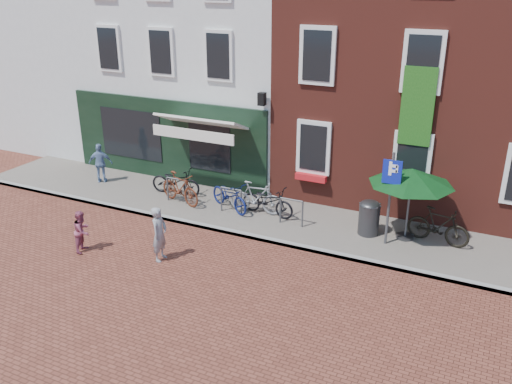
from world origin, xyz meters
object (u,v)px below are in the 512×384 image
at_px(boy, 82,231).
at_px(parking_sign, 391,186).
at_px(parasol, 412,174).
at_px(bicycle_2, 229,195).
at_px(woman, 159,234).
at_px(cafe_person, 101,163).
at_px(bicycle_1, 180,188).
at_px(bicycle_3, 256,198).
at_px(bicycle_0, 176,181).
at_px(litter_bin, 369,216).
at_px(bicycle_5, 438,226).
at_px(bicycle_4, 268,201).

bearing_deg(boy, parking_sign, -77.32).
distance_m(parasol, bicycle_2, 5.61).
xyz_separation_m(woman, cafe_person, (-5.06, 3.66, 0.06)).
height_order(woman, boy, woman).
distance_m(cafe_person, bicycle_1, 3.61).
xyz_separation_m(parasol, bicycle_1, (-7.09, -0.59, -1.41)).
distance_m(woman, bicycle_3, 3.74).
height_order(parking_sign, bicycle_0, parking_sign).
distance_m(bicycle_2, bicycle_3, 0.89).
relative_size(boy, cafe_person, 0.82).
bearing_deg(parasol, bicycle_3, -176.76).
bearing_deg(bicycle_0, litter_bin, -96.92).
xyz_separation_m(litter_bin, parasol, (1.01, 0.18, 1.37)).
relative_size(parking_sign, bicycle_0, 1.49).
height_order(cafe_person, bicycle_5, cafe_person).
xyz_separation_m(litter_bin, bicycle_5, (1.86, 0.25, -0.05)).
distance_m(parking_sign, bicycle_4, 3.94).
height_order(parasol, bicycle_1, parasol).
bearing_deg(parking_sign, parasol, 54.24).
xyz_separation_m(bicycle_0, bicycle_3, (3.12, -0.25, 0.05)).
bearing_deg(bicycle_0, parasol, -95.34).
xyz_separation_m(cafe_person, bicycle_0, (3.03, 0.16, -0.24)).
height_order(woman, bicycle_0, woman).
xyz_separation_m(cafe_person, bicycle_4, (6.52, -0.06, -0.24)).
xyz_separation_m(parking_sign, bicycle_5, (1.27, 0.65, -1.19)).
bearing_deg(bicycle_2, boy, 175.79).
distance_m(parking_sign, bicycle_5, 1.86).
bearing_deg(parasol, parking_sign, -125.76).
bearing_deg(bicycle_4, parasol, -80.73).
xyz_separation_m(bicycle_1, bicycle_5, (7.93, 0.66, 0.00)).
distance_m(parking_sign, bicycle_2, 5.14).
relative_size(parking_sign, boy, 2.25).
bearing_deg(bicycle_0, boy, 172.67).
xyz_separation_m(bicycle_1, bicycle_3, (2.57, 0.34, 0.00)).
bearing_deg(litter_bin, woman, -141.49).
bearing_deg(bicycle_5, bicycle_0, 99.40).
bearing_deg(litter_bin, bicycle_4, -179.18).
xyz_separation_m(cafe_person, bicycle_1, (3.58, -0.42, -0.19)).
bearing_deg(boy, bicycle_2, -45.10).
bearing_deg(cafe_person, parasol, 153.18).
xyz_separation_m(litter_bin, woman, (-4.59, -3.65, 0.08)).
bearing_deg(bicycle_4, parking_sign, -89.37).
height_order(litter_bin, bicycle_2, litter_bin).
relative_size(parasol, bicycle_2, 1.31).
bearing_deg(parasol, litter_bin, -169.72).
relative_size(bicycle_2, bicycle_4, 1.00).
bearing_deg(bicycle_4, bicycle_5, -80.47).
distance_m(bicycle_2, bicycle_4, 1.27).
bearing_deg(cafe_person, parking_sign, 149.94).
relative_size(woman, cafe_person, 1.05).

